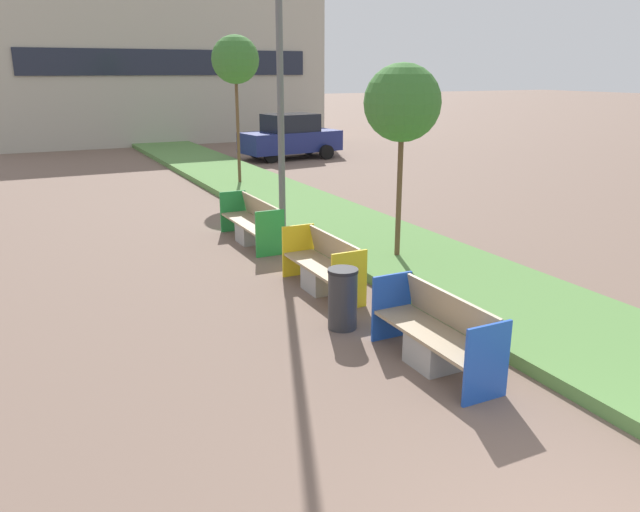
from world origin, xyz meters
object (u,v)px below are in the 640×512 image
(sapling_tree_near, at_px, (402,104))
(litter_bin, at_px, (343,299))
(bench_green_frame, at_px, (252,226))
(sapling_tree_far, at_px, (235,60))
(parked_car_distant, at_px, (291,137))
(bench_blue_frame, at_px, (436,339))
(bench_yellow_frame, at_px, (324,270))
(street_lamp_post, at_px, (279,21))

(sapling_tree_near, bearing_deg, litter_bin, -136.64)
(bench_green_frame, distance_m, sapling_tree_near, 4.28)
(bench_green_frame, xyz_separation_m, sapling_tree_far, (1.97, 6.42, 3.52))
(sapling_tree_near, height_order, parked_car_distant, sapling_tree_near)
(bench_blue_frame, height_order, litter_bin, bench_blue_frame)
(litter_bin, height_order, sapling_tree_far, sapling_tree_far)
(litter_bin, height_order, parked_car_distant, parked_car_distant)
(bench_blue_frame, distance_m, bench_green_frame, 6.62)
(bench_yellow_frame, xyz_separation_m, sapling_tree_near, (1.97, 0.75, 2.67))
(bench_green_frame, bearing_deg, litter_bin, -95.49)
(bench_blue_frame, bearing_deg, bench_green_frame, 89.97)
(litter_bin, xyz_separation_m, sapling_tree_far, (2.45, 11.45, 3.45))
(street_lamp_post, relative_size, sapling_tree_far, 1.79)
(sapling_tree_near, height_order, sapling_tree_far, sapling_tree_far)
(litter_bin, xyz_separation_m, street_lamp_post, (1.09, 4.77, 4.10))
(litter_bin, height_order, sapling_tree_near, sapling_tree_near)
(bench_green_frame, relative_size, parked_car_distant, 0.53)
(bench_green_frame, xyz_separation_m, litter_bin, (-0.48, -5.03, 0.08))
(litter_bin, distance_m, parked_car_distant, 18.29)
(bench_blue_frame, distance_m, sapling_tree_far, 13.65)
(bench_yellow_frame, xyz_separation_m, parked_car_distant, (6.20, 15.45, 0.55))
(bench_green_frame, distance_m, street_lamp_post, 4.23)
(bench_yellow_frame, height_order, litter_bin, bench_yellow_frame)
(litter_bin, distance_m, sapling_tree_near, 4.24)
(bench_yellow_frame, height_order, sapling_tree_near, sapling_tree_near)
(bench_yellow_frame, relative_size, street_lamp_post, 0.23)
(street_lamp_post, distance_m, sapling_tree_near, 3.19)
(bench_blue_frame, relative_size, street_lamp_post, 0.24)
(bench_yellow_frame, distance_m, sapling_tree_far, 10.68)
(bench_yellow_frame, xyz_separation_m, sapling_tree_far, (1.97, 9.89, 3.54))
(street_lamp_post, distance_m, sapling_tree_far, 6.85)
(bench_green_frame, height_order, litter_bin, bench_green_frame)
(bench_yellow_frame, distance_m, litter_bin, 1.64)
(bench_yellow_frame, bearing_deg, litter_bin, -107.01)
(bench_yellow_frame, relative_size, sapling_tree_near, 0.52)
(bench_blue_frame, height_order, sapling_tree_far, sapling_tree_far)
(sapling_tree_near, relative_size, sapling_tree_far, 0.81)
(parked_car_distant, bearing_deg, sapling_tree_near, -113.37)
(street_lamp_post, height_order, parked_car_distant, street_lamp_post)
(bench_yellow_frame, height_order, sapling_tree_far, sapling_tree_far)
(street_lamp_post, height_order, sapling_tree_far, street_lamp_post)
(bench_yellow_frame, bearing_deg, bench_green_frame, 89.92)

